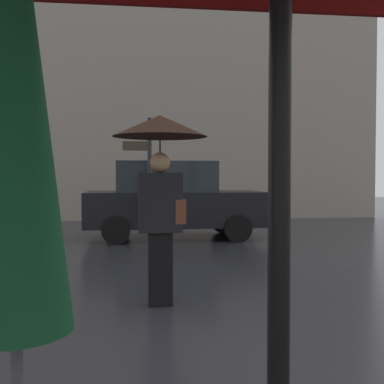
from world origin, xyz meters
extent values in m
cylinder|color=black|center=(-0.54, -1.18, 1.22)|extent=(0.08, 0.08, 2.43)
cone|color=#144C28|center=(-1.39, -1.28, 1.79)|extent=(0.34, 0.34, 1.52)
cube|color=black|center=(-0.73, 2.67, 0.43)|extent=(0.28, 0.18, 0.85)
cube|color=black|center=(-0.73, 2.67, 1.19)|extent=(0.51, 0.23, 0.69)
sphere|color=#936B4C|center=(-0.73, 2.67, 1.65)|extent=(0.24, 0.24, 0.24)
cube|color=#512819|center=(-0.51, 2.67, 1.09)|extent=(0.12, 0.24, 0.28)
cylinder|color=black|center=(-0.73, 2.67, 1.80)|extent=(0.02, 0.02, 0.30)
cone|color=black|center=(-0.73, 2.67, 2.08)|extent=(1.09, 1.09, 0.25)
cube|color=black|center=(-0.06, 8.60, 0.73)|extent=(4.22, 1.84, 0.82)
cube|color=black|center=(-0.27, 8.60, 1.50)|extent=(2.32, 1.70, 0.72)
cylinder|color=black|center=(1.31, 9.52, 0.32)|extent=(0.63, 0.18, 0.63)
cylinder|color=black|center=(1.31, 7.68, 0.32)|extent=(0.63, 0.18, 0.63)
cylinder|color=black|center=(-1.43, 9.52, 0.32)|extent=(0.63, 0.18, 0.63)
cylinder|color=black|center=(-1.43, 7.68, 0.32)|extent=(0.63, 0.18, 0.63)
cylinder|color=black|center=(-0.73, 6.47, 1.32)|extent=(0.08, 0.08, 2.64)
cube|color=#33281E|center=(-0.45, 6.47, 2.39)|extent=(0.56, 0.04, 0.18)
cube|color=#33281E|center=(-0.99, 6.47, 2.09)|extent=(0.52, 0.04, 0.18)
camera|label=1|loc=(-1.04, -2.74, 1.49)|focal=43.92mm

